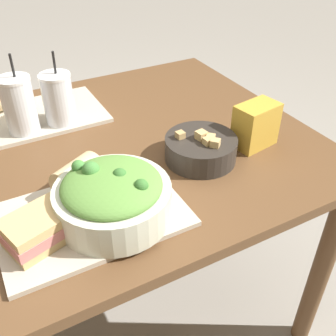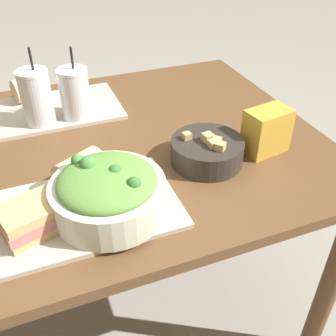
{
  "view_description": "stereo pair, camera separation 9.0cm",
  "coord_description": "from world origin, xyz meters",
  "px_view_note": "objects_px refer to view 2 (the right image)",
  "views": [
    {
      "loc": [
        -0.2,
        -0.9,
        1.34
      ],
      "look_at": [
        0.15,
        -0.26,
        0.81
      ],
      "focal_mm": 42.0,
      "sensor_mm": 36.0,
      "label": 1
    },
    {
      "loc": [
        -0.12,
        -0.94,
        1.34
      ],
      "look_at": [
        0.15,
        -0.26,
        0.81
      ],
      "focal_mm": 42.0,
      "sensor_mm": 36.0,
      "label": 2
    }
  ],
  "objects_px": {
    "salad_bowl": "(108,191)",
    "drink_cup_red": "(75,95)",
    "baguette_far": "(27,89)",
    "soup_bowl": "(207,150)",
    "baguette_near": "(81,170)",
    "drink_cup_dark": "(37,99)",
    "chip_bag": "(267,131)",
    "sandwich_near": "(37,216)"
  },
  "relations": [
    {
      "from": "drink_cup_dark",
      "to": "drink_cup_red",
      "type": "xyz_separation_m",
      "value": [
        0.11,
        0.0,
        -0.01
      ]
    },
    {
      "from": "soup_bowl",
      "to": "baguette_near",
      "type": "relative_size",
      "value": 1.42
    },
    {
      "from": "soup_bowl",
      "to": "chip_bag",
      "type": "height_order",
      "value": "chip_bag"
    },
    {
      "from": "sandwich_near",
      "to": "chip_bag",
      "type": "bearing_deg",
      "value": -8.61
    },
    {
      "from": "sandwich_near",
      "to": "drink_cup_red",
      "type": "bearing_deg",
      "value": 52.15
    },
    {
      "from": "salad_bowl",
      "to": "drink_cup_dark",
      "type": "bearing_deg",
      "value": 101.23
    },
    {
      "from": "sandwich_near",
      "to": "baguette_far",
      "type": "height_order",
      "value": "baguette_far"
    },
    {
      "from": "baguette_near",
      "to": "baguette_far",
      "type": "height_order",
      "value": "same"
    },
    {
      "from": "salad_bowl",
      "to": "drink_cup_dark",
      "type": "xyz_separation_m",
      "value": [
        -0.09,
        0.46,
        0.02
      ]
    },
    {
      "from": "drink_cup_dark",
      "to": "drink_cup_red",
      "type": "relative_size",
      "value": 1.05
    },
    {
      "from": "drink_cup_dark",
      "to": "drink_cup_red",
      "type": "bearing_deg",
      "value": 0.0
    },
    {
      "from": "soup_bowl",
      "to": "baguette_far",
      "type": "relative_size",
      "value": 1.9
    },
    {
      "from": "baguette_near",
      "to": "soup_bowl",
      "type": "bearing_deg",
      "value": -120.8
    },
    {
      "from": "salad_bowl",
      "to": "baguette_near",
      "type": "xyz_separation_m",
      "value": [
        -0.03,
        0.12,
        -0.02
      ]
    },
    {
      "from": "sandwich_near",
      "to": "drink_cup_red",
      "type": "relative_size",
      "value": 0.78
    },
    {
      "from": "sandwich_near",
      "to": "drink_cup_red",
      "type": "xyz_separation_m",
      "value": [
        0.17,
        0.46,
        0.04
      ]
    },
    {
      "from": "salad_bowl",
      "to": "drink_cup_red",
      "type": "xyz_separation_m",
      "value": [
        0.02,
        0.46,
        0.02
      ]
    },
    {
      "from": "drink_cup_red",
      "to": "chip_bag",
      "type": "distance_m",
      "value": 0.57
    },
    {
      "from": "sandwich_near",
      "to": "chip_bag",
      "type": "relative_size",
      "value": 1.33
    },
    {
      "from": "baguette_near",
      "to": "drink_cup_red",
      "type": "xyz_separation_m",
      "value": [
        0.05,
        0.34,
        0.03
      ]
    },
    {
      "from": "salad_bowl",
      "to": "drink_cup_red",
      "type": "height_order",
      "value": "drink_cup_red"
    },
    {
      "from": "sandwich_near",
      "to": "drink_cup_red",
      "type": "height_order",
      "value": "drink_cup_red"
    },
    {
      "from": "baguette_far",
      "to": "chip_bag",
      "type": "relative_size",
      "value": 0.78
    },
    {
      "from": "baguette_near",
      "to": "drink_cup_red",
      "type": "relative_size",
      "value": 0.61
    },
    {
      "from": "sandwich_near",
      "to": "drink_cup_dark",
      "type": "bearing_deg",
      "value": 65.01
    },
    {
      "from": "baguette_far",
      "to": "chip_bag",
      "type": "distance_m",
      "value": 0.78
    },
    {
      "from": "baguette_near",
      "to": "drink_cup_dark",
      "type": "distance_m",
      "value": 0.35
    },
    {
      "from": "soup_bowl",
      "to": "baguette_near",
      "type": "height_order",
      "value": "baguette_near"
    },
    {
      "from": "drink_cup_red",
      "to": "chip_bag",
      "type": "height_order",
      "value": "drink_cup_red"
    },
    {
      "from": "baguette_near",
      "to": "chip_bag",
      "type": "relative_size",
      "value": 1.04
    },
    {
      "from": "soup_bowl",
      "to": "baguette_far",
      "type": "xyz_separation_m",
      "value": [
        -0.4,
        0.53,
        0.02
      ]
    },
    {
      "from": "sandwich_near",
      "to": "salad_bowl",
      "type": "bearing_deg",
      "value": -18.73
    },
    {
      "from": "baguette_near",
      "to": "baguette_far",
      "type": "xyz_separation_m",
      "value": [
        -0.08,
        0.52,
        0.0
      ]
    },
    {
      "from": "salad_bowl",
      "to": "baguette_far",
      "type": "distance_m",
      "value": 0.65
    },
    {
      "from": "baguette_far",
      "to": "chip_bag",
      "type": "xyz_separation_m",
      "value": [
        0.57,
        -0.54,
        0.01
      ]
    },
    {
      "from": "drink_cup_red",
      "to": "baguette_near",
      "type": "bearing_deg",
      "value": -98.78
    },
    {
      "from": "sandwich_near",
      "to": "baguette_near",
      "type": "distance_m",
      "value": 0.17
    },
    {
      "from": "sandwich_near",
      "to": "drink_cup_red",
      "type": "distance_m",
      "value": 0.49
    },
    {
      "from": "drink_cup_red",
      "to": "sandwich_near",
      "type": "bearing_deg",
      "value": -110.17
    },
    {
      "from": "soup_bowl",
      "to": "drink_cup_red",
      "type": "relative_size",
      "value": 0.87
    },
    {
      "from": "drink_cup_dark",
      "to": "chip_bag",
      "type": "bearing_deg",
      "value": -33.4
    },
    {
      "from": "baguette_far",
      "to": "soup_bowl",
      "type": "bearing_deg",
      "value": -157.87
    }
  ]
}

